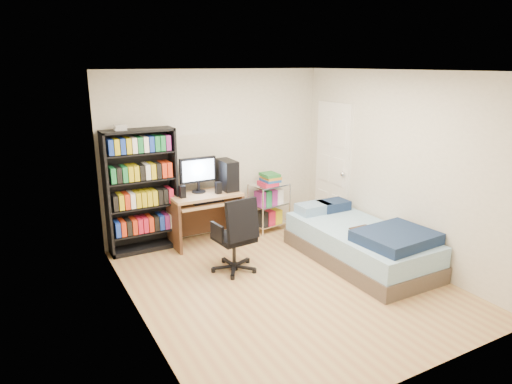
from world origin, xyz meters
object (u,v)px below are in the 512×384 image
media_shelf (141,190)px  office_chair (236,248)px  computer_desk (210,196)px  bed (361,243)px

media_shelf → office_chair: bearing=-56.8°
office_chair → computer_desk: bearing=77.5°
office_chair → bed: (1.59, -0.54, -0.05)m
computer_desk → office_chair: size_ratio=1.28×
media_shelf → bed: bearing=-36.8°
bed → media_shelf: bearing=143.2°
media_shelf → office_chair: media_shelf is taller
media_shelf → bed: media_shelf is taller
office_chair → bed: size_ratio=0.47×
media_shelf → bed: (2.42, -1.81, -0.62)m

